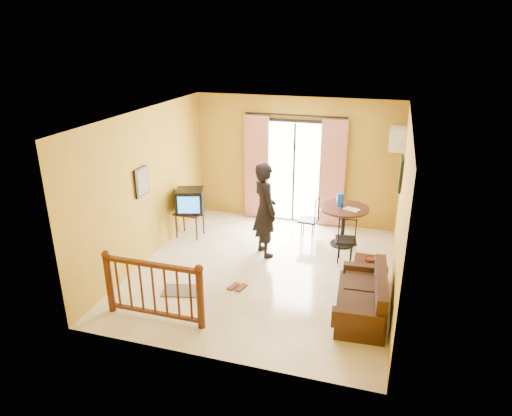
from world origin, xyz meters
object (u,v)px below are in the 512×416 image
(coffee_table, at_px, (368,274))
(sofa, at_px, (364,300))
(television, at_px, (190,201))
(standing_person, at_px, (265,210))
(dining_table, at_px, (344,215))

(coffee_table, relative_size, sofa, 0.60)
(television, relative_size, standing_person, 0.37)
(coffee_table, height_order, sofa, sofa)
(television, xyz_separation_m, standing_person, (1.70, -0.34, 0.12))
(sofa, bearing_deg, coffee_table, 86.18)
(sofa, bearing_deg, dining_table, 100.56)
(dining_table, relative_size, standing_person, 0.53)
(standing_person, bearing_deg, coffee_table, -151.14)
(television, xyz_separation_m, sofa, (3.72, -1.93, -0.52))
(sofa, height_order, standing_person, standing_person)
(television, distance_m, standing_person, 1.74)
(television, height_order, standing_person, standing_person)
(coffee_table, relative_size, standing_person, 0.51)
(television, distance_m, coffee_table, 3.91)
(sofa, xyz_separation_m, standing_person, (-2.01, 1.59, 0.64))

